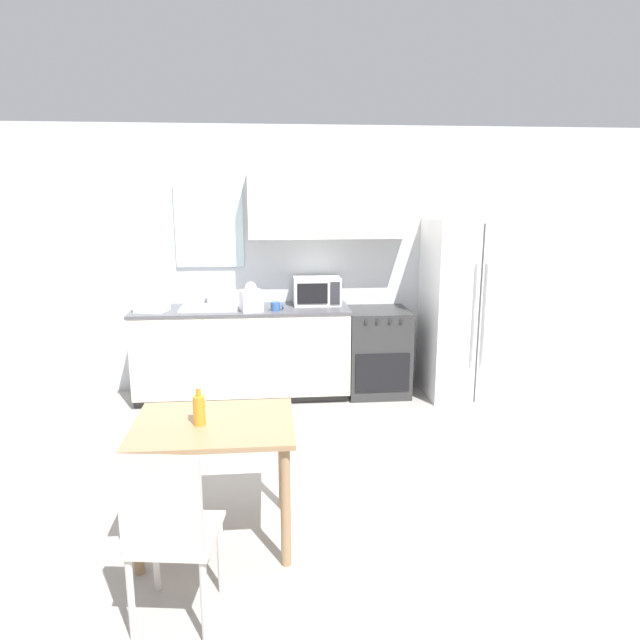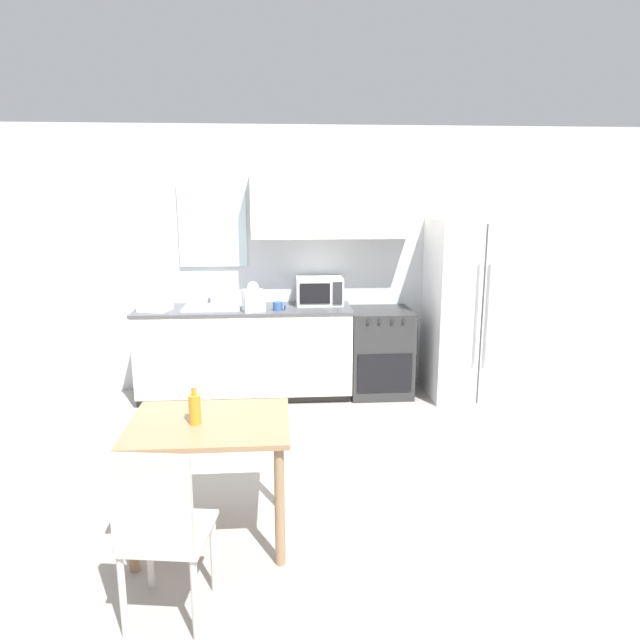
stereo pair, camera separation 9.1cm
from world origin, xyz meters
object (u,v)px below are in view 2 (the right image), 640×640
object	(u,v)px
dining_table	(210,442)
dining_chair_near	(160,526)
coffee_mug	(278,306)
oven_range	(380,352)
refrigerator	(469,309)
microwave	(320,291)
drink_bottle	(195,408)

from	to	relation	value
dining_table	dining_chair_near	distance (m)	0.75
coffee_mug	dining_chair_near	world-z (taller)	coffee_mug
oven_range	coffee_mug	xyz separation A→B (m)	(-1.03, -0.15, 0.53)
coffee_mug	refrigerator	bearing A→B (deg)	2.32
coffee_mug	oven_range	bearing A→B (deg)	8.43
refrigerator	microwave	distance (m)	1.52
microwave	dining_chair_near	bearing A→B (deg)	-106.39
dining_table	refrigerator	bearing A→B (deg)	45.70
oven_range	microwave	distance (m)	0.88
refrigerator	dining_table	world-z (taller)	refrigerator
coffee_mug	drink_bottle	distance (m)	2.39
refrigerator	coffee_mug	xyz separation A→B (m)	(-1.92, -0.08, 0.07)
dining_table	microwave	bearing A→B (deg)	72.24
dining_chair_near	oven_range	bearing A→B (deg)	71.66
refrigerator	microwave	size ratio (longest dim) A/B	3.82
refrigerator	microwave	world-z (taller)	refrigerator
oven_range	microwave	bearing A→B (deg)	169.50
oven_range	coffee_mug	world-z (taller)	coffee_mug
coffee_mug	dining_chair_near	distance (m)	3.12
oven_range	drink_bottle	xyz separation A→B (m)	(-1.51, -2.49, 0.40)
oven_range	drink_bottle	world-z (taller)	drink_bottle
coffee_mug	drink_bottle	size ratio (longest dim) A/B	0.54
microwave	dining_chair_near	xyz separation A→B (m)	(-0.97, -3.31, -0.53)
microwave	dining_chair_near	size ratio (longest dim) A/B	0.51
microwave	dining_table	xyz separation A→B (m)	(-0.82, -2.57, -0.46)
refrigerator	dining_table	size ratio (longest dim) A/B	1.95
microwave	drink_bottle	size ratio (longest dim) A/B	1.97
refrigerator	coffee_mug	size ratio (longest dim) A/B	14.01
microwave	coffee_mug	size ratio (longest dim) A/B	3.67
oven_range	microwave	xyz separation A→B (m)	(-0.61, 0.11, 0.63)
coffee_mug	dining_table	distance (m)	2.37
microwave	drink_bottle	bearing A→B (deg)	-109.07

